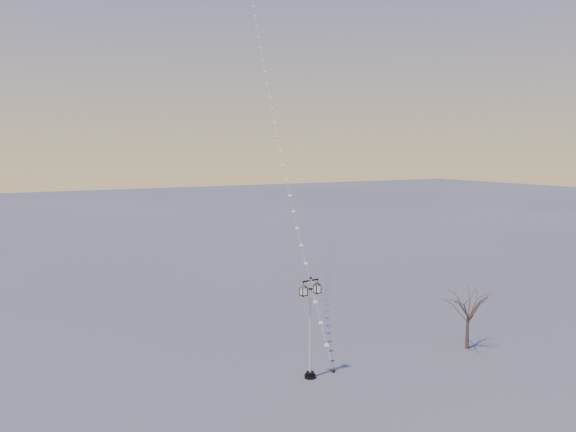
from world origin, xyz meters
TOP-DOWN VIEW (x-y plane):
  - ground at (0.00, 0.00)m, footprint 300.00×300.00m
  - street_lamp at (-2.71, 0.39)m, footprint 1.38×0.61m
  - bare_tree at (7.93, -0.39)m, footprint 2.25×2.25m
  - kite_train at (4.71, 17.97)m, footprint 12.48×35.70m

SIDE VIEW (x-z plane):
  - ground at x=0.00m, z-range 0.00..0.00m
  - bare_tree at x=7.93m, z-range 0.73..4.47m
  - street_lamp at x=-2.71m, z-range 0.29..5.74m
  - kite_train at x=4.71m, z-range -0.13..30.14m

